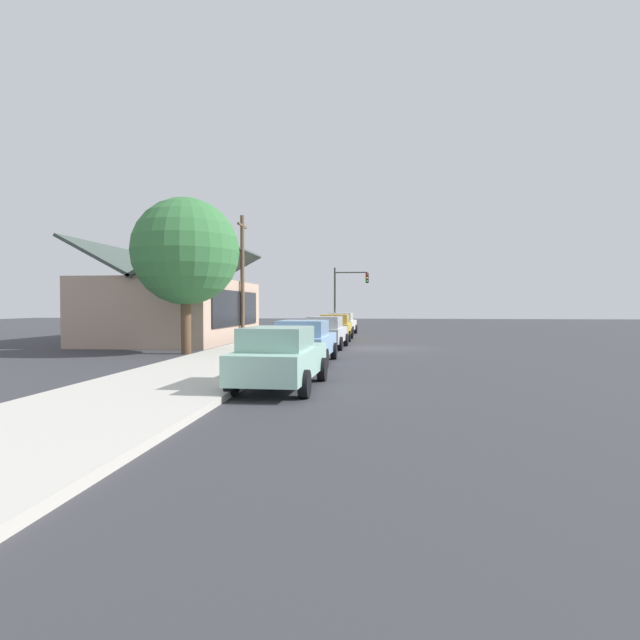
{
  "coord_description": "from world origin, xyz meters",
  "views": [
    {
      "loc": [
        -26.35,
        0.16,
        2.12
      ],
      "look_at": [
        -0.36,
        3.02,
        1.41
      ],
      "focal_mm": 29.39,
      "sensor_mm": 36.0,
      "label": 1
    }
  ],
  "objects_px": {
    "car_silver": "(326,332)",
    "shade_tree": "(185,252)",
    "car_seafoam": "(280,357)",
    "utility_pole_wooden": "(242,276)",
    "car_skyblue": "(305,341)",
    "traffic_light_main": "(348,289)",
    "car_ivory": "(342,323)",
    "car_mustard": "(336,327)",
    "fire_hydrant_red": "(261,352)"
  },
  "relations": [
    {
      "from": "car_mustard",
      "to": "utility_pole_wooden",
      "type": "xyz_separation_m",
      "value": [
        -1.43,
        5.47,
        3.11
      ]
    },
    {
      "from": "car_skyblue",
      "to": "shade_tree",
      "type": "height_order",
      "value": "shade_tree"
    },
    {
      "from": "car_mustard",
      "to": "traffic_light_main",
      "type": "distance_m",
      "value": 10.44
    },
    {
      "from": "car_silver",
      "to": "utility_pole_wooden",
      "type": "height_order",
      "value": "utility_pole_wooden"
    },
    {
      "from": "car_mustard",
      "to": "shade_tree",
      "type": "relative_size",
      "value": 0.7
    },
    {
      "from": "utility_pole_wooden",
      "to": "fire_hydrant_red",
      "type": "distance_m",
      "value": 13.82
    },
    {
      "from": "car_seafoam",
      "to": "car_skyblue",
      "type": "height_order",
      "value": "same"
    },
    {
      "from": "car_silver",
      "to": "car_mustard",
      "type": "relative_size",
      "value": 0.95
    },
    {
      "from": "car_skyblue",
      "to": "car_silver",
      "type": "height_order",
      "value": "same"
    },
    {
      "from": "car_silver",
      "to": "shade_tree",
      "type": "relative_size",
      "value": 0.67
    },
    {
      "from": "car_seafoam",
      "to": "car_ivory",
      "type": "distance_m",
      "value": 25.4
    },
    {
      "from": "car_silver",
      "to": "car_ivory",
      "type": "xyz_separation_m",
      "value": [
        12.59,
        0.07,
        0.0
      ]
    },
    {
      "from": "traffic_light_main",
      "to": "utility_pole_wooden",
      "type": "xyz_separation_m",
      "value": [
        -11.52,
        5.66,
        0.44
      ]
    },
    {
      "from": "shade_tree",
      "to": "utility_pole_wooden",
      "type": "relative_size",
      "value": 0.91
    },
    {
      "from": "car_silver",
      "to": "traffic_light_main",
      "type": "relative_size",
      "value": 0.88
    },
    {
      "from": "car_silver",
      "to": "shade_tree",
      "type": "distance_m",
      "value": 7.83
    },
    {
      "from": "car_mustard",
      "to": "car_ivory",
      "type": "distance_m",
      "value": 6.47
    },
    {
      "from": "car_silver",
      "to": "car_skyblue",
      "type": "bearing_deg",
      "value": -178.59
    },
    {
      "from": "traffic_light_main",
      "to": "car_silver",
      "type": "bearing_deg",
      "value": 179.36
    },
    {
      "from": "shade_tree",
      "to": "fire_hydrant_red",
      "type": "distance_m",
      "value": 7.31
    },
    {
      "from": "car_skyblue",
      "to": "car_ivory",
      "type": "relative_size",
      "value": 0.98
    },
    {
      "from": "car_skyblue",
      "to": "shade_tree",
      "type": "bearing_deg",
      "value": 62.49
    },
    {
      "from": "car_seafoam",
      "to": "car_silver",
      "type": "relative_size",
      "value": 1.0
    },
    {
      "from": "car_silver",
      "to": "car_mustard",
      "type": "distance_m",
      "value": 6.11
    },
    {
      "from": "shade_tree",
      "to": "car_ivory",
      "type": "bearing_deg",
      "value": -19.36
    },
    {
      "from": "car_ivory",
      "to": "utility_pole_wooden",
      "type": "distance_m",
      "value": 10.07
    },
    {
      "from": "car_seafoam",
      "to": "traffic_light_main",
      "type": "height_order",
      "value": "traffic_light_main"
    },
    {
      "from": "car_seafoam",
      "to": "traffic_light_main",
      "type": "relative_size",
      "value": 0.88
    },
    {
      "from": "fire_hydrant_red",
      "to": "car_seafoam",
      "type": "bearing_deg",
      "value": -161.56
    },
    {
      "from": "traffic_light_main",
      "to": "fire_hydrant_red",
      "type": "height_order",
      "value": "traffic_light_main"
    },
    {
      "from": "shade_tree",
      "to": "fire_hydrant_red",
      "type": "relative_size",
      "value": 9.63
    },
    {
      "from": "car_mustard",
      "to": "shade_tree",
      "type": "distance_m",
      "value": 12.02
    },
    {
      "from": "car_skyblue",
      "to": "car_silver",
      "type": "xyz_separation_m",
      "value": [
        6.89,
        -0.1,
        -0.0
      ]
    },
    {
      "from": "car_seafoam",
      "to": "fire_hydrant_red",
      "type": "bearing_deg",
      "value": 20.67
    },
    {
      "from": "car_skyblue",
      "to": "utility_pole_wooden",
      "type": "xyz_separation_m",
      "value": [
        11.58,
        5.37,
        3.11
      ]
    },
    {
      "from": "car_seafoam",
      "to": "car_mustard",
      "type": "xyz_separation_m",
      "value": [
        18.92,
        0.1,
        0.0
      ]
    },
    {
      "from": "shade_tree",
      "to": "traffic_light_main",
      "type": "distance_m",
      "value": 20.86
    },
    {
      "from": "car_seafoam",
      "to": "utility_pole_wooden",
      "type": "bearing_deg",
      "value": 19.91
    },
    {
      "from": "car_seafoam",
      "to": "car_ivory",
      "type": "xyz_separation_m",
      "value": [
        25.4,
        0.16,
        0.0
      ]
    },
    {
      "from": "car_mustard",
      "to": "fire_hydrant_red",
      "type": "distance_m",
      "value": 14.28
    },
    {
      "from": "car_ivory",
      "to": "fire_hydrant_red",
      "type": "relative_size",
      "value": 6.82
    },
    {
      "from": "car_mustard",
      "to": "shade_tree",
      "type": "xyz_separation_m",
      "value": [
        -9.87,
        5.8,
        3.67
      ]
    },
    {
      "from": "shade_tree",
      "to": "fire_hydrant_red",
      "type": "bearing_deg",
      "value": -135.03
    },
    {
      "from": "car_mustard",
      "to": "utility_pole_wooden",
      "type": "height_order",
      "value": "utility_pole_wooden"
    },
    {
      "from": "car_seafoam",
      "to": "car_silver",
      "type": "distance_m",
      "value": 12.81
    },
    {
      "from": "traffic_light_main",
      "to": "car_ivory",
      "type": "bearing_deg",
      "value": 176.07
    },
    {
      "from": "car_skyblue",
      "to": "fire_hydrant_red",
      "type": "bearing_deg",
      "value": 132.34
    },
    {
      "from": "car_seafoam",
      "to": "utility_pole_wooden",
      "type": "height_order",
      "value": "utility_pole_wooden"
    },
    {
      "from": "car_skyblue",
      "to": "traffic_light_main",
      "type": "distance_m",
      "value": 23.25
    },
    {
      "from": "car_silver",
      "to": "fire_hydrant_red",
      "type": "height_order",
      "value": "car_silver"
    }
  ]
}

